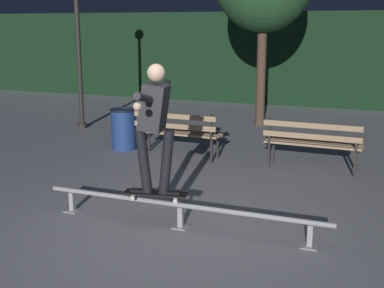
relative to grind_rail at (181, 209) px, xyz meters
The scene contains 9 objects.
ground_plane 0.35m from the grind_rail, 90.00° to the right, with size 90.00×90.00×0.00m, color gray.
hedge_backdrop 10.64m from the grind_rail, 90.00° to the left, with size 24.00×1.20×2.78m, color black.
grind_rail is the anchor object (origin of this frame).
skateboard 0.36m from the grind_rail, behind, with size 0.80×0.33×0.09m.
skateboarder 1.13m from the grind_rail, behind, with size 0.63×1.39×1.56m.
park_bench_leftmost 3.34m from the grind_rail, 113.59° to the left, with size 1.61×0.46×0.88m.
park_bench_left_center 3.25m from the grind_rail, 70.16° to the left, with size 1.61×0.46×0.88m.
lamp_post_left 6.99m from the grind_rail, 133.18° to the left, with size 0.32×0.32×3.90m.
trash_can 4.20m from the grind_rail, 127.87° to the left, with size 0.52×0.52×0.80m.
Camera 1 is at (2.23, -5.11, 2.39)m, focal length 47.89 mm.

